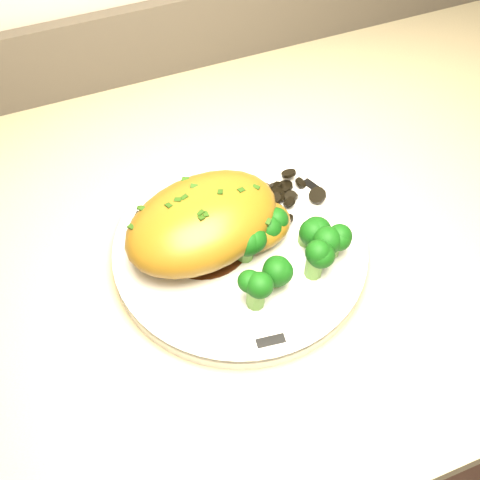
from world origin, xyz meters
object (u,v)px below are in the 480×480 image
object	(u,v)px
chicken_breast	(209,223)
broccoli_florets	(286,250)
counter	(331,341)
plate	(240,250)

from	to	relation	value
chicken_breast	broccoli_florets	bearing A→B (deg)	-54.55
chicken_breast	broccoli_florets	size ratio (longest dim) A/B	1.56
counter	plate	bearing A→B (deg)	-165.30
counter	broccoli_florets	bearing A→B (deg)	-150.22
counter	chicken_breast	world-z (taller)	counter
broccoli_florets	chicken_breast	bearing A→B (deg)	138.20
counter	broccoli_florets	xyz separation A→B (m)	(-0.18, -0.10, 0.53)
plate	chicken_breast	xyz separation A→B (m)	(-0.03, 0.02, 0.05)
plate	chicken_breast	size ratio (longest dim) A/B	1.40
counter	chicken_breast	xyz separation A→B (m)	(-0.25, -0.04, 0.54)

